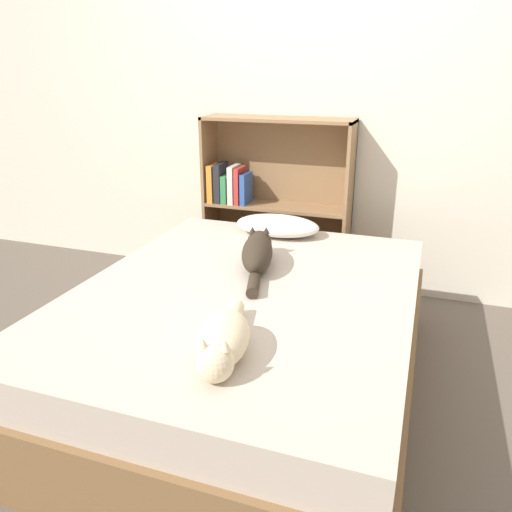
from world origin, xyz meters
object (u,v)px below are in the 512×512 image
at_px(cat_dark, 258,252).
at_px(bookshelf, 272,201).
at_px(cat_light, 222,340).
at_px(bed, 246,338).
at_px(pillow, 277,225).

relative_size(cat_dark, bookshelf, 0.52).
bearing_deg(cat_light, bookshelf, 179.40).
bearing_deg(cat_dark, bookshelf, -2.18).
xyz_separation_m(bed, bookshelf, (-0.26, 1.19, 0.33)).
distance_m(bed, cat_light, 0.65).
xyz_separation_m(cat_dark, bookshelf, (-0.22, 0.92, 0.01)).
distance_m(cat_light, bookshelf, 1.78).
distance_m(bed, cat_dark, 0.42).
bearing_deg(cat_dark, cat_light, 175.39).
bearing_deg(pillow, bed, -83.56).
distance_m(bed, pillow, 0.83).
bearing_deg(cat_light, cat_dark, 178.11).
height_order(cat_light, cat_dark, cat_dark).
relative_size(pillow, bookshelf, 0.44).
relative_size(pillow, cat_dark, 0.83).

